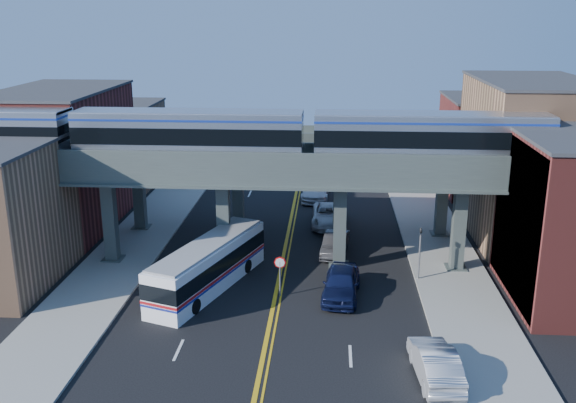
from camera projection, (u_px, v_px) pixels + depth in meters
name	position (u px, v px, depth m)	size (l,w,h in m)	color
ground	(271.00, 318.00, 37.17)	(120.00, 120.00, 0.00)	black
sidewalk_west	(129.00, 250.00, 47.45)	(5.00, 70.00, 0.16)	gray
sidewalk_east	(443.00, 258.00, 45.97)	(5.00, 70.00, 0.16)	gray
building_west_b	(62.00, 159.00, 52.09)	(8.00, 14.00, 11.00)	maroon
building_west_c	(116.00, 145.00, 64.95)	(8.00, 10.00, 8.00)	#A37454
building_east_b	(527.00, 160.00, 49.56)	(8.00, 14.00, 12.00)	#A37454
building_east_c	(487.00, 145.00, 62.42)	(8.00, 10.00, 9.00)	maroon
mural_panel	(516.00, 224.00, 38.70)	(0.10, 9.50, 9.50)	teal
elevated_viaduct_near	(281.00, 176.00, 42.97)	(52.00, 3.60, 7.40)	#3E4844
elevated_viaduct_far	(288.00, 154.00, 49.67)	(52.00, 3.60, 7.40)	#3E4844
transit_train	(189.00, 134.00, 42.57)	(46.91, 2.94, 3.43)	black
stop_sign	(280.00, 270.00, 39.52)	(0.76, 0.09, 2.63)	slate
traffic_signal	(420.00, 248.00, 41.66)	(0.15, 0.18, 4.10)	slate
transit_bus	(208.00, 266.00, 40.85)	(6.11, 11.42, 2.89)	white
car_lane_a	(341.00, 283.00, 39.65)	(2.16, 5.37, 1.83)	#0F1537
car_lane_b	(335.00, 244.00, 46.73)	(1.62, 4.66, 1.53)	#2C2C2F
car_lane_c	(329.00, 215.00, 53.09)	(2.74, 5.94, 1.65)	silver
car_lane_d	(315.00, 189.00, 60.63)	(2.47, 6.09, 1.77)	silver
car_parked_curb	(435.00, 363.00, 30.83)	(1.79, 5.13, 1.69)	#B7B8BC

